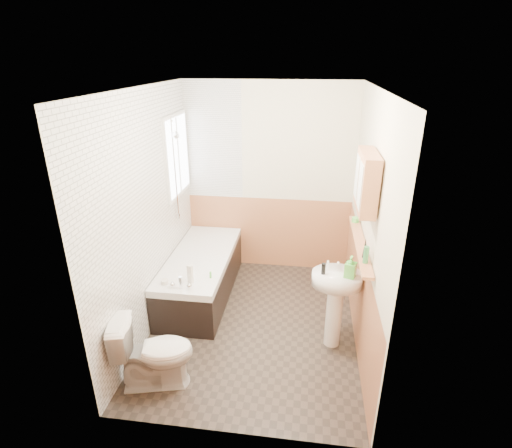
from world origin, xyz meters
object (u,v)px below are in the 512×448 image
object	(u,v)px
bathtub	(201,274)
sink	(336,294)
pine_shelf	(360,243)
toilet	(154,352)
medicine_cabinet	(367,181)

from	to	relation	value
bathtub	sink	bearing A→B (deg)	-24.84
sink	pine_shelf	bearing A→B (deg)	50.28
toilet	pine_shelf	distance (m)	2.15
bathtub	toilet	xyz separation A→B (m)	(-0.03, -1.49, 0.06)
bathtub	medicine_cabinet	xyz separation A→B (m)	(1.74, -0.74, 1.48)
pine_shelf	sink	bearing A→B (deg)	-142.57
sink	medicine_cabinet	xyz separation A→B (m)	(0.17, -0.02, 1.17)
pine_shelf	toilet	bearing A→B (deg)	-153.04
bathtub	sink	xyz separation A→B (m)	(1.57, -0.73, 0.31)
pine_shelf	medicine_cabinet	size ratio (longest dim) A/B	2.38
medicine_cabinet	bathtub	bearing A→B (deg)	156.89
sink	medicine_cabinet	distance (m)	1.18
bathtub	medicine_cabinet	distance (m)	2.40
toilet	medicine_cabinet	world-z (taller)	medicine_cabinet
pine_shelf	medicine_cabinet	xyz separation A→B (m)	(-0.03, -0.17, 0.67)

